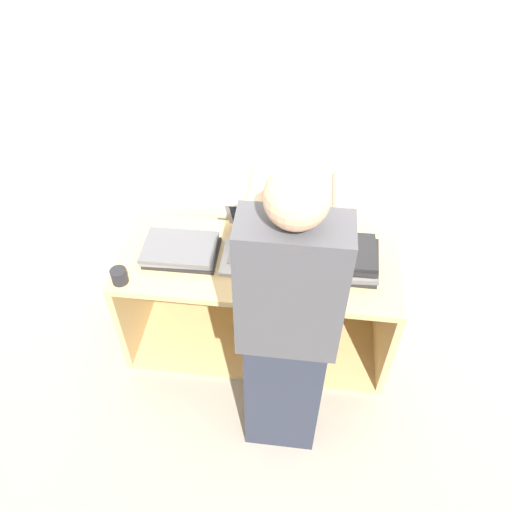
{
  "coord_description": "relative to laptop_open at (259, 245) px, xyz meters",
  "views": [
    {
      "loc": [
        0.2,
        -1.48,
        2.48
      ],
      "look_at": [
        0.0,
        0.2,
        0.8
      ],
      "focal_mm": 35.0,
      "sensor_mm": 36.0,
      "label": 1
    }
  ],
  "objects": [
    {
      "name": "wall_back",
      "position": [
        0.0,
        0.33,
        0.47
      ],
      "size": [
        8.0,
        0.05,
        2.4
      ],
      "color": "beige",
      "rests_on": "ground_plane"
    },
    {
      "name": "inventory_tag",
      "position": [
        0.4,
        -0.13,
        0.08
      ],
      "size": [
        0.06,
        0.02,
        0.01
      ],
      "color": "red",
      "rests_on": "laptop_stack_right"
    },
    {
      "name": "laptop_open",
      "position": [
        0.0,
        0.0,
        0.0
      ],
      "size": [
        0.37,
        0.38,
        0.24
      ],
      "color": "#B7B7BC",
      "rests_on": "cart"
    },
    {
      "name": "cart",
      "position": [
        0.0,
        0.01,
        -0.39
      ],
      "size": [
        1.44,
        0.58,
        0.68
      ],
      "color": "tan",
      "rests_on": "ground_plane"
    },
    {
      "name": "person",
      "position": [
        0.18,
        -0.6,
        0.09
      ],
      "size": [
        0.4,
        0.53,
        1.63
      ],
      "color": "#2D3342",
      "rests_on": "ground_plane"
    },
    {
      "name": "ground_plane",
      "position": [
        0.0,
        -0.35,
        -0.73
      ],
      "size": [
        12.0,
        12.0,
        0.0
      ],
      "primitive_type": "plane",
      "color": "#9E9384"
    },
    {
      "name": "mug",
      "position": [
        -0.65,
        -0.28,
        -0.01
      ],
      "size": [
        0.08,
        0.08,
        0.08
      ],
      "color": "#232328",
      "rests_on": "cart"
    },
    {
      "name": "laptop_stack_left",
      "position": [
        -0.4,
        -0.06,
        -0.02
      ],
      "size": [
        0.39,
        0.27,
        0.06
      ],
      "color": "#232326",
      "rests_on": "cart"
    },
    {
      "name": "laptop_stack_right",
      "position": [
        0.4,
        -0.06,
        0.01
      ],
      "size": [
        0.4,
        0.28,
        0.13
      ],
      "color": "#232326",
      "rests_on": "cart"
    }
  ]
}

